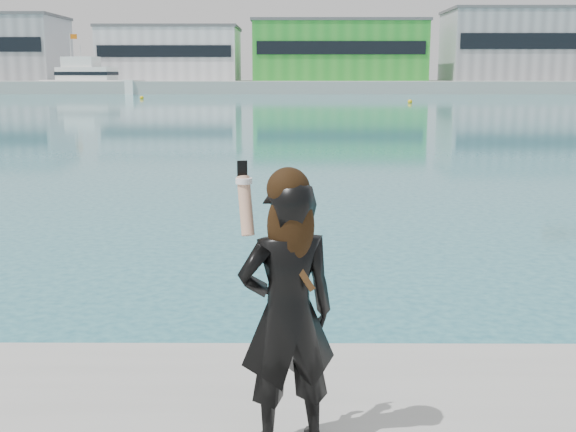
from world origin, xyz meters
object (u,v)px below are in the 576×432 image
motor_yacht (89,80)px  woman (287,306)px  buoy_far (142,99)px  buoy_near (410,103)px

motor_yacht → woman: motor_yacht is taller
buoy_far → woman: bearing=-77.8°
woman → buoy_near: bearing=-115.9°
motor_yacht → buoy_near: size_ratio=34.38×
buoy_near → woman: woman is taller
woman → motor_yacht: bearing=-90.2°
buoy_near → woman: size_ratio=0.29×
buoy_near → woman: (-12.73, -74.54, 1.66)m
motor_yacht → buoy_near: 60.77m
motor_yacht → buoy_near: bearing=-27.2°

